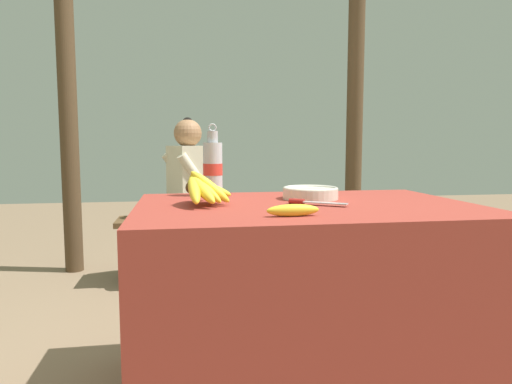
# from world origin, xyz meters

# --- Properties ---
(market_counter) EXTENTS (1.20, 0.84, 0.71)m
(market_counter) POSITION_xyz_m (0.00, 0.00, 0.36)
(market_counter) COLOR maroon
(market_counter) RESTS_ON ground_plane
(banana_bunch_ripe) EXTENTS (0.17, 0.29, 0.13)m
(banana_bunch_ripe) POSITION_xyz_m (-0.37, 0.02, 0.77)
(banana_bunch_ripe) COLOR #4C381E
(banana_bunch_ripe) RESTS_ON market_counter
(serving_bowl) EXTENTS (0.22, 0.22, 0.05)m
(serving_bowl) POSITION_xyz_m (0.06, 0.14, 0.74)
(serving_bowl) COLOR silver
(serving_bowl) RESTS_ON market_counter
(water_bottle) EXTENTS (0.08, 0.08, 0.30)m
(water_bottle) POSITION_xyz_m (-0.31, 0.31, 0.83)
(water_bottle) COLOR silver
(water_bottle) RESTS_ON market_counter
(loose_banana_front) EXTENTS (0.16, 0.04, 0.04)m
(loose_banana_front) POSITION_xyz_m (-0.12, -0.27, 0.73)
(loose_banana_front) COLOR yellow
(loose_banana_front) RESTS_ON market_counter
(knife) EXTENTS (0.19, 0.14, 0.02)m
(knife) POSITION_xyz_m (0.00, -0.03, 0.72)
(knife) COLOR #BCBCC1
(knife) RESTS_ON market_counter
(wooden_bench) EXTENTS (1.43, 0.32, 0.43)m
(wooden_bench) POSITION_xyz_m (-0.16, 1.52, 0.36)
(wooden_bench) COLOR brown
(wooden_bench) RESTS_ON ground_plane
(seated_vendor) EXTENTS (0.47, 0.43, 1.10)m
(seated_vendor) POSITION_xyz_m (-0.44, 1.47, 0.63)
(seated_vendor) COLOR #564C60
(seated_vendor) RESTS_ON ground_plane
(banana_bunch_green) EXTENTS (0.15, 0.26, 0.11)m
(banana_bunch_green) POSITION_xyz_m (0.26, 1.52, 0.48)
(banana_bunch_green) COLOR #4C381E
(banana_bunch_green) RESTS_ON wooden_bench
(support_post_near) EXTENTS (0.13, 0.13, 2.72)m
(support_post_near) POSITION_xyz_m (-1.23, 1.88, 1.36)
(support_post_near) COLOR #4C3823
(support_post_near) RESTS_ON ground_plane
(support_post_far) EXTENTS (0.13, 0.13, 2.72)m
(support_post_far) POSITION_xyz_m (0.91, 1.88, 1.36)
(support_post_far) COLOR #4C3823
(support_post_far) RESTS_ON ground_plane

